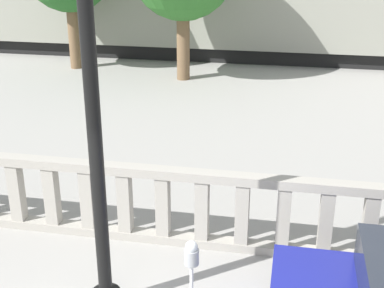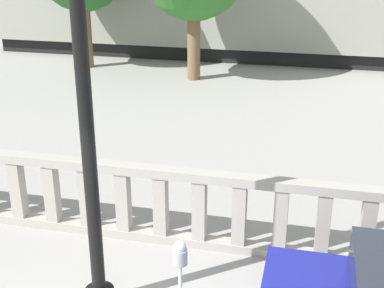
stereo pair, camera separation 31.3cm
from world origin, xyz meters
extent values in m
cube|color=#9E998E|center=(0.00, 3.16, 0.07)|extent=(14.89, 0.24, 0.14)
cube|color=#9E998E|center=(0.00, 3.16, 1.19)|extent=(14.89, 0.24, 0.14)
cube|color=#9E998E|center=(-2.75, 3.16, 0.63)|extent=(0.20, 0.20, 0.98)
cube|color=#9E998E|center=(-2.14, 3.16, 0.63)|extent=(0.20, 0.20, 0.98)
cube|color=#9E998E|center=(-1.53, 3.16, 0.63)|extent=(0.20, 0.20, 0.98)
cube|color=#9E998E|center=(-0.92, 3.16, 0.63)|extent=(0.20, 0.20, 0.98)
cube|color=#9E998E|center=(-0.31, 3.16, 0.63)|extent=(0.20, 0.20, 0.98)
cube|color=#9E998E|center=(0.31, 3.16, 0.63)|extent=(0.20, 0.20, 0.98)
cube|color=#9E998E|center=(0.92, 3.16, 0.63)|extent=(0.20, 0.20, 0.98)
cube|color=#9E998E|center=(1.53, 3.16, 0.63)|extent=(0.20, 0.20, 0.98)
cube|color=#9E998E|center=(2.14, 3.16, 0.63)|extent=(0.20, 0.20, 0.98)
cube|color=#9E998E|center=(2.75, 3.16, 0.63)|extent=(0.20, 0.20, 0.98)
cylinder|color=black|center=(-0.67, 1.53, 3.19)|extent=(0.17, 0.17, 5.97)
cylinder|color=gray|center=(0.58, 0.95, 1.27)|extent=(0.16, 0.16, 0.18)
sphere|color=#B2B7BC|center=(0.58, 0.95, 1.40)|extent=(0.14, 0.14, 0.14)
cylinder|color=black|center=(2.30, 2.15, 0.30)|extent=(0.61, 0.18, 0.61)
cube|color=black|center=(1.50, 16.56, 0.28)|extent=(24.32, 2.10, 0.55)
cube|color=gray|center=(1.50, 16.56, 2.06)|extent=(24.81, 2.62, 3.01)
cube|color=black|center=(4.16, 25.41, 0.28)|extent=(20.66, 2.17, 0.55)
cylinder|color=brown|center=(-6.16, 13.77, 1.17)|extent=(0.39, 0.39, 2.35)
cylinder|color=brown|center=(-2.07, 12.99, 1.16)|extent=(0.42, 0.42, 2.33)
camera|label=1|loc=(1.54, -3.90, 4.56)|focal=50.00mm
camera|label=2|loc=(1.84, -3.83, 4.56)|focal=50.00mm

